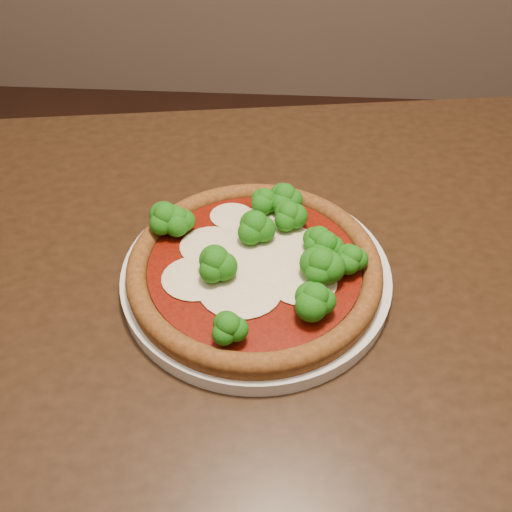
{
  "coord_description": "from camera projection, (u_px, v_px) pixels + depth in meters",
  "views": [
    {
      "loc": [
        0.11,
        -0.22,
        1.23
      ],
      "look_at": [
        0.09,
        0.22,
        0.79
      ],
      "focal_mm": 40.0,
      "sensor_mm": 36.0,
      "label": 1
    }
  ],
  "objects": [
    {
      "name": "dining_table",
      "position": [
        297.0,
        357.0,
        0.69
      ],
      "size": [
        1.25,
        0.99,
        0.75
      ],
      "rotation": [
        0.0,
        0.0,
        0.15
      ],
      "color": "black",
      "rests_on": "floor"
    },
    {
      "name": "plate",
      "position": [
        256.0,
        275.0,
        0.64
      ],
      "size": [
        0.3,
        0.3,
        0.02
      ],
      "primitive_type": "cylinder",
      "color": "silver",
      "rests_on": "dining_table"
    },
    {
      "name": "pizza",
      "position": [
        258.0,
        261.0,
        0.62
      ],
      "size": [
        0.28,
        0.28,
        0.06
      ],
      "rotation": [
        0.0,
        0.0,
        0.2
      ],
      "color": "brown",
      "rests_on": "plate"
    }
  ]
}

